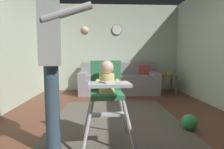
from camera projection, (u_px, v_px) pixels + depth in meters
ground at (121, 131)px, 2.55m from camera, size 5.62×7.56×0.10m
wall_far at (112, 48)px, 5.41m from camera, size 4.82×0.06×2.57m
area_rug at (118, 127)px, 2.55m from camera, size 1.99×2.91×0.01m
couch at (119, 81)px, 4.99m from camera, size 2.16×0.86×0.86m
high_chair at (107, 86)px, 2.00m from camera, size 0.65×0.76×0.97m
adult_standing at (52, 59)px, 1.82m from camera, size 0.59×0.50×1.75m
toy_ball at (190, 122)px, 2.46m from camera, size 0.22×0.22×0.22m
side_table at (167, 80)px, 4.80m from camera, size 0.40×0.40×0.52m
sippy_cup at (168, 73)px, 4.78m from camera, size 0.07×0.07×0.10m
wall_clock at (117, 30)px, 5.32m from camera, size 0.31×0.04×0.31m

